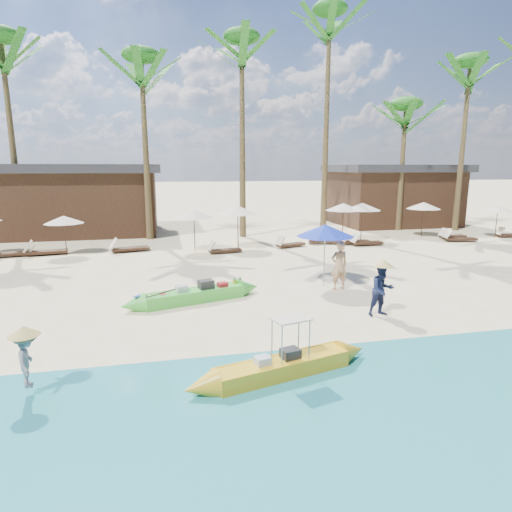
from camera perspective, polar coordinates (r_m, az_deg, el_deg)
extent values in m
plane|color=beige|center=(12.29, 0.36, -7.80)|extent=(240.00, 240.00, 0.00)
cube|color=tan|center=(7.93, 8.76, -19.55)|extent=(240.00, 4.50, 0.01)
cube|color=green|center=(13.49, -8.22, -5.28)|extent=(3.20, 1.53, 0.38)
cube|color=white|center=(13.49, -8.23, -5.20)|extent=(2.73, 1.23, 0.17)
cube|color=#262628|center=(13.56, -6.68, -3.94)|extent=(0.53, 0.46, 0.35)
cube|color=silver|center=(13.34, -9.93, -4.45)|extent=(0.42, 0.39, 0.28)
cube|color=#B51824|center=(13.74, -4.49, -3.96)|extent=(0.36, 0.32, 0.22)
cylinder|color=#B51824|center=(13.20, -12.37, -5.15)|extent=(0.22, 0.22, 0.09)
cylinder|color=#262628|center=(13.04, -13.29, -5.42)|extent=(0.20, 0.20, 0.08)
sphere|color=tan|center=(13.00, -14.62, -5.31)|extent=(0.18, 0.18, 0.18)
cylinder|color=gold|center=(14.06, -2.86, -3.66)|extent=(0.14, 0.14, 0.18)
cylinder|color=gold|center=(14.14, -2.14, -3.56)|extent=(0.14, 0.14, 0.18)
cube|color=gold|center=(8.87, 3.54, -14.63)|extent=(2.92, 1.30, 0.34)
cube|color=white|center=(8.86, 3.54, -14.53)|extent=(2.49, 1.04, 0.15)
cube|color=#262628|center=(8.85, 4.59, -13.04)|extent=(0.42, 0.37, 0.27)
cube|color=silver|center=(8.57, 0.88, -13.99)|extent=(0.34, 0.32, 0.23)
cube|color=beige|center=(8.56, 4.68, -8.34)|extent=(0.82, 0.66, 0.03)
imported|color=tan|center=(14.82, 11.02, -1.27)|extent=(0.63, 0.44, 1.66)
imported|color=#161E3E|center=(12.50, 16.46, -4.37)|extent=(0.77, 0.63, 1.49)
imported|color=gray|center=(8.97, -28.23, -12.05)|extent=(0.51, 0.73, 1.04)
cylinder|color=#99999E|center=(15.17, 9.10, -0.03)|extent=(0.05, 0.05, 2.12)
cone|color=#122AAE|center=(15.01, 9.21, 3.39)|extent=(2.02, 2.02, 0.41)
cube|color=#3A2617|center=(23.06, -29.81, 0.26)|extent=(1.75, 0.84, 0.12)
cube|color=#3A2617|center=(22.75, -26.07, 0.51)|extent=(1.89, 0.87, 0.13)
cube|color=beige|center=(22.78, -28.15, 1.15)|extent=(0.50, 0.64, 0.53)
cylinder|color=#3A2617|center=(22.30, -24.09, 2.45)|extent=(0.05, 0.05, 1.83)
cone|color=beige|center=(22.20, -24.26, 4.45)|extent=(1.83, 1.83, 0.37)
cube|color=#3A2617|center=(22.79, -25.83, 0.49)|extent=(1.59, 0.75, 0.11)
cube|color=beige|center=(22.81, -27.58, 1.03)|extent=(0.42, 0.55, 0.45)
cube|color=#3A2617|center=(22.19, -16.58, 0.93)|extent=(1.70, 0.78, 0.12)
cube|color=beige|center=(22.09, -18.49, 1.53)|extent=(0.45, 0.58, 0.48)
cylinder|color=#3A2617|center=(21.54, -8.21, 3.29)|extent=(0.05, 0.05, 2.00)
cone|color=beige|center=(21.43, -8.28, 5.56)|extent=(2.00, 2.00, 0.40)
cube|color=#3A2617|center=(22.13, -16.39, 0.95)|extent=(1.86, 0.96, 0.13)
cube|color=beige|center=(21.98, -18.46, 1.58)|extent=(0.52, 0.65, 0.52)
cylinder|color=#3A2617|center=(22.04, -2.43, 3.78)|extent=(0.05, 0.05, 2.14)
cone|color=beige|center=(21.94, -2.45, 6.16)|extent=(2.14, 2.14, 0.43)
cube|color=#3A2617|center=(20.96, -4.14, 0.76)|extent=(1.62, 0.73, 0.11)
cube|color=beige|center=(20.73, -5.98, 1.38)|extent=(0.42, 0.55, 0.46)
cube|color=#3A2617|center=(22.55, 4.67, 1.53)|extent=(1.65, 1.01, 0.11)
cube|color=beige|center=(22.10, 3.23, 2.08)|extent=(0.50, 0.60, 0.46)
cylinder|color=#3A2617|center=(25.07, 11.49, 4.42)|extent=(0.05, 0.05, 2.06)
cone|color=beige|center=(24.98, 11.57, 6.44)|extent=(2.06, 2.06, 0.41)
cube|color=#3A2617|center=(23.76, 9.26, 1.99)|extent=(1.92, 1.02, 0.13)
cube|color=beige|center=(23.62, 7.34, 2.79)|extent=(0.54, 0.68, 0.54)
cube|color=#3A2617|center=(24.03, 13.18, 1.88)|extent=(1.58, 0.62, 0.11)
cube|color=beige|center=(23.66, 11.78, 2.46)|extent=(0.38, 0.52, 0.45)
cylinder|color=#3A2617|center=(25.24, 13.88, 4.39)|extent=(0.05, 0.05, 2.09)
cone|color=beige|center=(25.15, 13.98, 6.41)|extent=(2.09, 2.09, 0.42)
cube|color=#3A2617|center=(23.73, 14.59, 1.71)|extent=(1.65, 0.54, 0.12)
cube|color=beige|center=(23.36, 13.04, 2.36)|extent=(0.37, 0.54, 0.48)
cylinder|color=#3A2617|center=(27.79, 21.31, 4.50)|extent=(0.05, 0.05, 2.01)
cone|color=beige|center=(27.71, 21.44, 6.28)|extent=(2.01, 2.01, 0.40)
cube|color=#3A2617|center=(27.72, 24.78, 2.40)|extent=(1.62, 0.64, 0.11)
cube|color=beige|center=(27.23, 23.72, 2.93)|extent=(0.40, 0.54, 0.46)
cube|color=#3A2617|center=(26.86, 25.60, 2.08)|extent=(1.80, 0.92, 0.12)
cube|color=beige|center=(26.50, 24.17, 2.75)|extent=(0.50, 0.63, 0.50)
cylinder|color=#3A2617|center=(29.30, 29.41, 3.97)|extent=(0.05, 0.05, 1.86)
cone|color=beige|center=(29.23, 29.56, 5.52)|extent=(1.86, 1.86, 0.37)
cube|color=#3A2617|center=(29.91, 30.75, 2.43)|extent=(1.59, 0.62, 0.11)
cube|color=beige|center=(29.45, 29.76, 2.95)|extent=(0.39, 0.53, 0.46)
cone|color=brown|center=(27.57, -29.75, 12.99)|extent=(0.40, 0.40, 10.89)
ellipsoid|color=#195D17|center=(28.36, -30.96, 23.99)|extent=(2.08, 2.08, 0.88)
cone|color=brown|center=(25.61, -14.50, 13.43)|extent=(0.40, 0.40, 10.08)
ellipsoid|color=#195D17|center=(26.28, -15.11, 24.46)|extent=(2.08, 2.08, 0.88)
cone|color=brown|center=(25.79, -1.84, 15.08)|extent=(0.40, 0.40, 11.26)
ellipsoid|color=#195D17|center=(26.72, -1.93, 27.22)|extent=(2.08, 2.08, 0.88)
cone|color=brown|center=(27.67, 9.34, 16.68)|extent=(0.40, 0.40, 13.16)
ellipsoid|color=#195D17|center=(29.01, 9.83, 29.73)|extent=(2.08, 2.08, 0.88)
cone|color=brown|center=(30.05, 18.86, 10.95)|extent=(0.40, 0.40, 8.07)
ellipsoid|color=#195D17|center=(30.31, 19.39, 18.59)|extent=(2.08, 2.08, 0.88)
cone|color=brown|center=(31.47, 25.81, 12.77)|extent=(0.40, 0.40, 10.64)
ellipsoid|color=#195D17|center=(32.12, 26.71, 22.26)|extent=(2.08, 2.08, 0.88)
cube|color=#3A2617|center=(29.40, -23.09, 6.47)|extent=(10.00, 6.00, 3.80)
cube|color=#2D2D33|center=(29.32, -23.43, 10.65)|extent=(10.80, 6.60, 0.50)
cube|color=#3A2617|center=(33.28, 17.71, 7.35)|extent=(8.00, 6.00, 3.80)
cube|color=#2D2D33|center=(33.21, 17.94, 11.05)|extent=(8.80, 6.60, 0.50)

